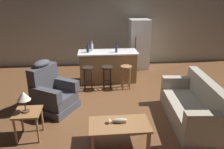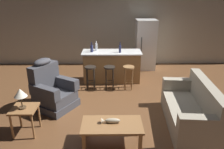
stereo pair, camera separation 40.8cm
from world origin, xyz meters
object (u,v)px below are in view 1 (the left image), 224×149
at_px(fish_figurine, 118,121).
at_px(bar_stool_left, 88,74).
at_px(kitchen_island, 108,66).
at_px(table_lamp, 24,97).
at_px(couch, 193,107).
at_px(bar_stool_right, 126,73).
at_px(bottle_tall_green, 92,47).
at_px(end_table, 28,116).
at_px(bar_stool_middle, 107,74).
at_px(recliner_near_lamp, 52,93).
at_px(coffee_table, 119,126).
at_px(bottle_short_amber, 88,49).
at_px(refrigerator, 139,44).
at_px(bottle_wine_dark, 116,49).

relative_size(fish_figurine, bar_stool_left, 0.50).
bearing_deg(kitchen_island, table_lamp, -122.21).
distance_m(couch, bar_stool_right, 2.20).
relative_size(fish_figurine, bottle_tall_green, 1.12).
bearing_deg(end_table, bar_stool_middle, 52.05).
height_order(fish_figurine, recliner_near_lamp, recliner_near_lamp).
bearing_deg(bar_stool_right, bottle_tall_green, 140.74).
distance_m(coffee_table, kitchen_island, 3.10).
height_order(recliner_near_lamp, bottle_short_amber, bottle_short_amber).
bearing_deg(bottle_tall_green, fish_figurine, -82.46).
bearing_deg(bottle_short_amber, couch, -47.51).
distance_m(couch, bottle_short_amber, 3.39).
xyz_separation_m(bar_stool_right, bottle_tall_green, (-0.95, 0.78, 0.59)).
bearing_deg(bar_stool_left, fish_figurine, -77.01).
bearing_deg(refrigerator, bar_stool_left, -134.99).
bearing_deg(bottle_tall_green, end_table, -113.24).
height_order(fish_figurine, bottle_short_amber, bottle_short_amber).
height_order(coffee_table, table_lamp, table_lamp).
bearing_deg(bottle_tall_green, bar_stool_right, -39.26).
bearing_deg(fish_figurine, coffee_table, -58.45).
height_order(table_lamp, bar_stool_right, table_lamp).
bearing_deg(bar_stool_left, refrigerator, 45.01).
relative_size(couch, refrigerator, 1.11).
distance_m(fish_figurine, bottle_wine_dark, 3.01).
height_order(fish_figurine, bottle_wine_dark, bottle_wine_dark).
bearing_deg(bottle_wine_dark, recliner_near_lamp, -137.29).
distance_m(end_table, table_lamp, 0.41).
xyz_separation_m(fish_figurine, recliner_near_lamp, (-1.39, 1.37, -0.04)).
bearing_deg(recliner_near_lamp, bottle_wine_dark, 74.12).
height_order(end_table, bottle_tall_green, bottle_tall_green).
bearing_deg(table_lamp, coffee_table, -11.25).
bearing_deg(kitchen_island, couch, -56.62).
xyz_separation_m(bar_stool_middle, bottle_short_amber, (-0.53, 0.59, 0.59)).
height_order(table_lamp, bar_stool_middle, table_lamp).
height_order(coffee_table, bar_stool_middle, bar_stool_middle).
relative_size(recliner_near_lamp, bar_stool_right, 1.76).
xyz_separation_m(couch, recliner_near_lamp, (-3.09, 0.80, 0.08)).
xyz_separation_m(bar_stool_middle, bar_stool_right, (0.54, 0.00, 0.00)).
bearing_deg(table_lamp, bar_stool_right, 43.90).
bearing_deg(bar_stool_right, table_lamp, -136.10).
bearing_deg(kitchen_island, bottle_wine_dark, -26.40).
xyz_separation_m(bar_stool_right, bottle_wine_dark, (-0.23, 0.51, 0.60)).
distance_m(bar_stool_right, refrigerator, 2.02).
height_order(coffee_table, bar_stool_right, bar_stool_right).
height_order(bar_stool_middle, bottle_tall_green, bottle_tall_green).
xyz_separation_m(kitchen_island, bar_stool_middle, (-0.07, -0.63, -0.01)).
bearing_deg(bottle_short_amber, bottle_wine_dark, -5.37).
distance_m(couch, bar_stool_left, 2.92).
bearing_deg(end_table, kitchen_island, 57.94).
bearing_deg(refrigerator, coffee_table, -106.18).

